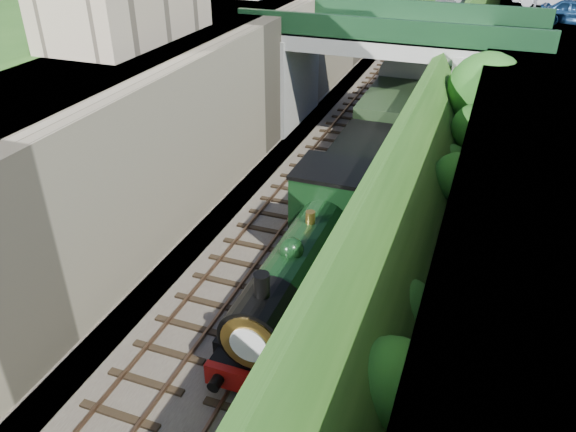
{
  "coord_description": "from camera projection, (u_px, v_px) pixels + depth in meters",
  "views": [
    {
      "loc": [
        6.04,
        -7.57,
        12.76
      ],
      "look_at": [
        0.0,
        8.62,
        2.68
      ],
      "focal_mm": 35.0,
      "sensor_mm": 36.0,
      "label": 1
    }
  ],
  "objects": [
    {
      "name": "street_plateau_left",
      "position": [
        209.0,
        80.0,
        31.52
      ],
      "size": [
        6.0,
        90.0,
        7.0
      ],
      "primitive_type": "cube",
      "color": "#262628",
      "rests_on": "ground"
    },
    {
      "name": "track_right",
      "position": [
        383.0,
        159.0,
        30.08
      ],
      "size": [
        2.5,
        90.0,
        0.2
      ],
      "color": "black",
      "rests_on": "trackbed"
    },
    {
      "name": "coach_front",
      "position": [
        410.0,
        87.0,
        35.08
      ],
      "size": [
        2.9,
        18.0,
        3.7
      ],
      "color": "black",
      "rests_on": "trackbed"
    },
    {
      "name": "coach_middle",
      "position": [
        446.0,
        28.0,
        50.3
      ],
      "size": [
        2.9,
        18.0,
        3.7
      ],
      "color": "black",
      "rests_on": "trackbed"
    },
    {
      "name": "locomotive",
      "position": [
        308.0,
        260.0,
        19.01
      ],
      "size": [
        3.1,
        10.22,
        3.83
      ],
      "color": "black",
      "rests_on": "trackbed"
    },
    {
      "name": "street_plateau_right",
      "position": [
        564.0,
        129.0,
        26.12
      ],
      "size": [
        8.0,
        90.0,
        6.25
      ],
      "primitive_type": "cube",
      "color": "#262628",
      "rests_on": "ground"
    },
    {
      "name": "road_bridge",
      "position": [
        399.0,
        68.0,
        31.47
      ],
      "size": [
        16.0,
        6.4,
        7.25
      ],
      "color": "gray",
      "rests_on": "ground"
    },
    {
      "name": "retaining_wall",
      "position": [
        266.0,
        87.0,
        30.47
      ],
      "size": [
        1.0,
        90.0,
        7.0
      ],
      "primitive_type": "cube",
      "color": "#756B56",
      "rests_on": "ground"
    },
    {
      "name": "embankment_slope",
      "position": [
        452.0,
        161.0,
        24.0
      ],
      "size": [
        4.52,
        90.0,
        6.36
      ],
      "color": "#1E4714",
      "rests_on": "ground"
    },
    {
      "name": "tender",
      "position": [
        360.0,
        177.0,
        25.1
      ],
      "size": [
        2.7,
        6.0,
        3.05
      ],
      "color": "black",
      "rests_on": "trackbed"
    },
    {
      "name": "trackbed",
      "position": [
        361.0,
        158.0,
        30.52
      ],
      "size": [
        10.0,
        90.0,
        0.2
      ],
      "primitive_type": "cube",
      "color": "#473F38",
      "rests_on": "ground"
    },
    {
      "name": "tree",
      "position": [
        488.0,
        94.0,
        25.69
      ],
      "size": [
        3.6,
        3.8,
        6.6
      ],
      "color": "black",
      "rests_on": "ground"
    },
    {
      "name": "track_left",
      "position": [
        326.0,
        151.0,
        31.05
      ],
      "size": [
        2.5,
        90.0,
        0.2
      ],
      "color": "black",
      "rests_on": "trackbed"
    }
  ]
}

